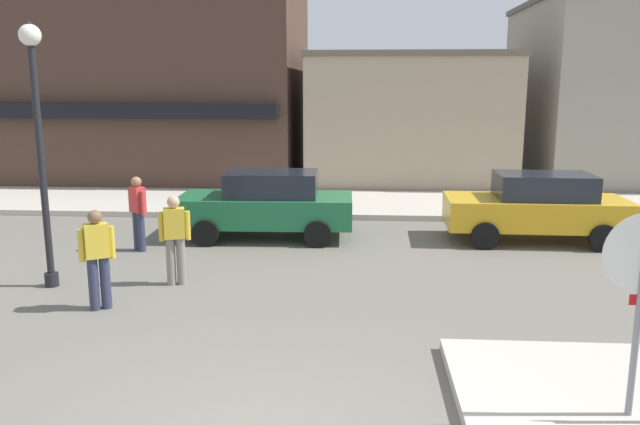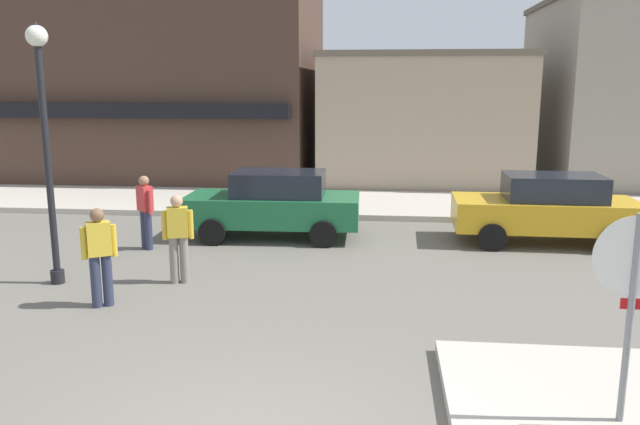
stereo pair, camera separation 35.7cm
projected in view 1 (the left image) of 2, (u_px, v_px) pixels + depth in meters
The scene contains 9 objects.
kerb_far at pixel (328, 203), 18.50m from camera, with size 80.00×4.00×0.15m, color beige.
lamp_post at pixel (37, 118), 10.49m from camera, with size 0.36×0.36×4.54m.
parked_car_nearest at pixel (267, 204), 14.46m from camera, with size 4.05×1.96×1.56m.
parked_car_second at pixel (537, 206), 14.15m from camera, with size 4.04×1.95×1.56m.
pedestrian_crossing_near at pixel (175, 237), 11.01m from camera, with size 0.55×0.31×1.61m.
pedestrian_crossing_far at pixel (138, 211), 13.31m from camera, with size 0.47×0.43×1.61m.
pedestrian_kerb_side at pixel (98, 256), 9.77m from camera, with size 0.52×0.38×1.61m.
building_corner_shop at pixel (149, 71), 23.86m from camera, with size 11.88×8.10×8.14m.
building_storefront_left_near at pixel (407, 119), 22.70m from camera, with size 7.18×5.83×4.61m.
Camera 1 is at (0.98, -5.26, 3.48)m, focal length 35.00 mm.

